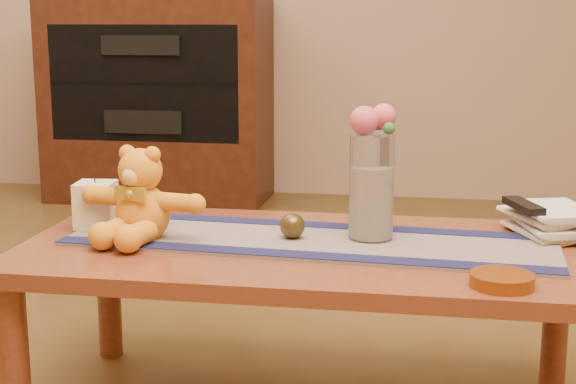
% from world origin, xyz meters
% --- Properties ---
extents(coffee_table_top, '(1.40, 0.70, 0.04)m').
position_xyz_m(coffee_table_top, '(0.00, 0.00, 0.43)').
color(coffee_table_top, '#5E2816').
rests_on(coffee_table_top, floor).
extents(table_leg_fl, '(0.07, 0.07, 0.41)m').
position_xyz_m(table_leg_fl, '(-0.64, -0.29, 0.21)').
color(table_leg_fl, '#5E2816').
rests_on(table_leg_fl, floor).
extents(table_leg_bl, '(0.07, 0.07, 0.41)m').
position_xyz_m(table_leg_bl, '(-0.64, 0.29, 0.21)').
color(table_leg_bl, '#5E2816').
rests_on(table_leg_bl, floor).
extents(table_leg_br, '(0.07, 0.07, 0.41)m').
position_xyz_m(table_leg_br, '(0.64, 0.29, 0.21)').
color(table_leg_br, '#5E2816').
rests_on(table_leg_br, floor).
extents(persian_runner, '(1.22, 0.42, 0.01)m').
position_xyz_m(persian_runner, '(0.00, 0.02, 0.45)').
color(persian_runner, '#191F48').
rests_on(persian_runner, coffee_table_top).
extents(runner_border_near, '(1.20, 0.13, 0.00)m').
position_xyz_m(runner_border_near, '(-0.01, -0.12, 0.46)').
color(runner_border_near, '#15163F').
rests_on(runner_border_near, persian_runner).
extents(runner_border_far, '(1.20, 0.13, 0.00)m').
position_xyz_m(runner_border_far, '(0.01, 0.17, 0.46)').
color(runner_border_far, '#15163F').
rests_on(runner_border_far, persian_runner).
extents(teddy_bear, '(0.37, 0.33, 0.22)m').
position_xyz_m(teddy_bear, '(-0.41, -0.02, 0.57)').
color(teddy_bear, orange).
rests_on(teddy_bear, persian_runner).
extents(pillar_candle, '(0.11, 0.11, 0.12)m').
position_xyz_m(pillar_candle, '(-0.57, 0.06, 0.52)').
color(pillar_candle, beige).
rests_on(pillar_candle, persian_runner).
extents(candle_wick, '(0.00, 0.00, 0.01)m').
position_xyz_m(candle_wick, '(-0.57, 0.06, 0.58)').
color(candle_wick, black).
rests_on(candle_wick, pillar_candle).
extents(glass_vase, '(0.11, 0.11, 0.26)m').
position_xyz_m(glass_vase, '(0.15, 0.06, 0.59)').
color(glass_vase, silver).
rests_on(glass_vase, persian_runner).
extents(potpourri_fill, '(0.09, 0.09, 0.18)m').
position_xyz_m(potpourri_fill, '(0.15, 0.06, 0.55)').
color(potpourri_fill, beige).
rests_on(potpourri_fill, glass_vase).
extents(rose_left, '(0.07, 0.07, 0.07)m').
position_xyz_m(rose_left, '(0.13, 0.05, 0.75)').
color(rose_left, '#E35069').
rests_on(rose_left, glass_vase).
extents(rose_right, '(0.06, 0.06, 0.06)m').
position_xyz_m(rose_right, '(0.17, 0.06, 0.76)').
color(rose_right, '#E35069').
rests_on(rose_right, glass_vase).
extents(blue_flower_back, '(0.04, 0.04, 0.04)m').
position_xyz_m(blue_flower_back, '(0.16, 0.09, 0.75)').
color(blue_flower_back, '#465399').
rests_on(blue_flower_back, glass_vase).
extents(blue_flower_side, '(0.04, 0.04, 0.04)m').
position_xyz_m(blue_flower_side, '(0.12, 0.08, 0.74)').
color(blue_flower_side, '#465399').
rests_on(blue_flower_side, glass_vase).
extents(leaf_sprig, '(0.03, 0.03, 0.03)m').
position_xyz_m(leaf_sprig, '(0.19, 0.04, 0.74)').
color(leaf_sprig, '#33662D').
rests_on(leaf_sprig, glass_vase).
extents(bronze_ball, '(0.07, 0.07, 0.06)m').
position_xyz_m(bronze_ball, '(-0.04, 0.02, 0.49)').
color(bronze_ball, '#453817').
rests_on(bronze_ball, persian_runner).
extents(book_bottom, '(0.24, 0.27, 0.02)m').
position_xyz_m(book_bottom, '(0.52, 0.16, 0.46)').
color(book_bottom, beige).
rests_on(book_bottom, coffee_table_top).
extents(book_lower, '(0.21, 0.26, 0.02)m').
position_xyz_m(book_lower, '(0.52, 0.16, 0.48)').
color(book_lower, beige).
rests_on(book_lower, book_bottom).
extents(book_upper, '(0.25, 0.27, 0.02)m').
position_xyz_m(book_upper, '(0.51, 0.16, 0.50)').
color(book_upper, beige).
rests_on(book_upper, book_lower).
extents(book_top, '(0.22, 0.26, 0.02)m').
position_xyz_m(book_top, '(0.52, 0.16, 0.52)').
color(book_top, beige).
rests_on(book_top, book_upper).
extents(tv_remote, '(0.10, 0.17, 0.02)m').
position_xyz_m(tv_remote, '(0.52, 0.15, 0.54)').
color(tv_remote, black).
rests_on(tv_remote, book_top).
extents(amber_dish, '(0.14, 0.14, 0.03)m').
position_xyz_m(amber_dish, '(0.44, -0.26, 0.46)').
color(amber_dish, '#BF5914').
rests_on(amber_dish, coffee_table_top).
extents(media_cabinet, '(1.20, 0.50, 1.10)m').
position_xyz_m(media_cabinet, '(-1.20, 2.48, 0.55)').
color(media_cabinet, black).
rests_on(media_cabinet, floor).
extents(cabinet_cavity, '(1.02, 0.03, 0.61)m').
position_xyz_m(cabinet_cavity, '(-1.20, 2.25, 0.66)').
color(cabinet_cavity, black).
rests_on(cabinet_cavity, media_cabinet).
extents(cabinet_shelf, '(1.02, 0.20, 0.02)m').
position_xyz_m(cabinet_shelf, '(-1.20, 2.33, 0.66)').
color(cabinet_shelf, black).
rests_on(cabinet_shelf, media_cabinet).
extents(stereo_upper, '(0.42, 0.28, 0.10)m').
position_xyz_m(stereo_upper, '(-1.20, 2.35, 0.86)').
color(stereo_upper, black).
rests_on(stereo_upper, media_cabinet).
extents(stereo_lower, '(0.42, 0.28, 0.12)m').
position_xyz_m(stereo_lower, '(-1.20, 2.35, 0.46)').
color(stereo_lower, black).
rests_on(stereo_lower, media_cabinet).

